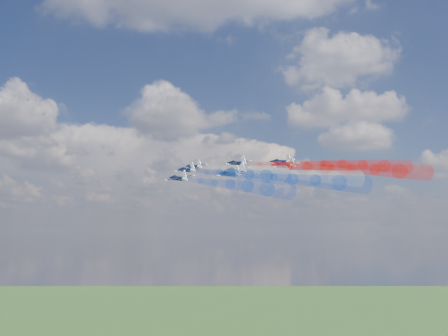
# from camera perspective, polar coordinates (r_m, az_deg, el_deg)

# --- Properties ---
(jet_lead) EXTENTS (16.63, 17.18, 7.44)m
(jet_lead) POSITION_cam_1_polar(r_m,az_deg,el_deg) (190.75, -3.54, 0.18)
(jet_lead) COLOR black
(trail_lead) EXTENTS (34.19, 41.52, 12.12)m
(trail_lead) POSITION_cam_1_polar(r_m,az_deg,el_deg) (164.90, 1.59, -0.16)
(trail_lead) COLOR white
(jet_inner_left) EXTENTS (16.63, 17.18, 7.44)m
(jet_inner_left) POSITION_cam_1_polar(r_m,az_deg,el_deg) (175.17, -4.36, -0.23)
(jet_inner_left) COLOR black
(trail_inner_left) EXTENTS (34.19, 41.52, 12.12)m
(trail_inner_left) POSITION_cam_1_polar(r_m,az_deg,el_deg) (149.15, 1.16, -0.67)
(trail_inner_left) COLOR blue
(jet_inner_right) EXTENTS (16.63, 17.18, 7.44)m
(jet_inner_right) POSITION_cam_1_polar(r_m,az_deg,el_deg) (182.85, 1.53, 0.58)
(jet_inner_right) COLOR black
(trail_inner_right) EXTENTS (34.19, 41.52, 12.12)m
(trail_inner_right) POSITION_cam_1_polar(r_m,az_deg,el_deg) (158.65, 7.69, 0.29)
(trail_inner_right) COLOR red
(jet_outer_left) EXTENTS (16.63, 17.18, 7.44)m
(jet_outer_left) POSITION_cam_1_polar(r_m,az_deg,el_deg) (157.60, -5.34, -1.22)
(jet_outer_left) COLOR black
(trail_outer_left) EXTENTS (34.19, 41.52, 12.12)m
(trail_outer_left) POSITION_cam_1_polar(r_m,az_deg,el_deg) (131.41, 0.74, -1.92)
(trail_outer_left) COLOR blue
(jet_center_third) EXTENTS (16.63, 17.18, 7.44)m
(jet_center_third) POSITION_cam_1_polar(r_m,az_deg,el_deg) (167.57, 1.35, -0.28)
(jet_center_third) COLOR black
(trail_center_third) EXTENTS (34.19, 41.52, 12.12)m
(trail_center_third) POSITION_cam_1_polar(r_m,az_deg,el_deg) (143.43, 8.14, -0.74)
(trail_center_third) COLOR white
(jet_outer_right) EXTENTS (16.63, 17.18, 7.44)m
(jet_outer_right) POSITION_cam_1_polar(r_m,az_deg,el_deg) (181.30, 6.64, 0.72)
(jet_outer_right) COLOR black
(trail_outer_right) EXTENTS (34.19, 41.52, 12.12)m
(trail_outer_right) POSITION_cam_1_polar(r_m,az_deg,el_deg) (158.96, 13.57, 0.45)
(trail_outer_right) COLOR red
(jet_rear_left) EXTENTS (16.63, 17.18, 7.44)m
(jet_rear_left) POSITION_cam_1_polar(r_m,az_deg,el_deg) (154.04, 0.68, -0.70)
(jet_rear_left) COLOR black
(trail_rear_left) EXTENTS (34.19, 41.52, 12.12)m
(trail_rear_left) POSITION_cam_1_polar(r_m,az_deg,el_deg) (129.78, 8.05, -1.29)
(trail_rear_left) COLOR blue
(jet_rear_right) EXTENTS (16.63, 17.18, 7.44)m
(jet_rear_right) POSITION_cam_1_polar(r_m,az_deg,el_deg) (165.90, 6.95, 0.27)
(jet_rear_right) COLOR black
(trail_rear_right) EXTENTS (34.19, 41.52, 12.12)m
(trail_rear_right) POSITION_cam_1_polar(r_m,az_deg,el_deg) (143.81, 14.67, -0.10)
(trail_rear_right) COLOR red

